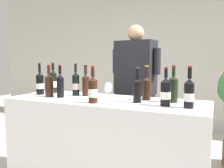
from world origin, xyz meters
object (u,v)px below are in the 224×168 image
wine_bottle_10 (86,84)px  wine_bottle_6 (166,92)px  wine_bottle_7 (173,88)px  wine_bottle_11 (53,81)px  person_server (135,99)px  wine_bottle_8 (189,93)px  wine_bottle_0 (146,87)px  wine_bottle_9 (76,84)px  wine_bottle_3 (40,84)px  wine_glass (108,88)px  wine_bottle_4 (93,90)px  wine_bottle_2 (60,85)px  wine_bottle_1 (137,89)px  wine_bottle_5 (49,85)px

wine_bottle_10 → wine_bottle_6: bearing=-12.4°
wine_bottle_7 → wine_bottle_11: (-1.34, 0.05, 0.00)m
person_server → wine_bottle_8: bearing=-47.6°
wine_bottle_0 → wine_bottle_7: wine_bottle_7 is taller
wine_bottle_6 → wine_bottle_9: bearing=169.8°
wine_bottle_6 → wine_bottle_3: bearing=176.8°
wine_bottle_3 → wine_glass: bearing=-3.0°
wine_bottle_4 → person_server: bearing=83.6°
wine_bottle_2 → wine_bottle_7: 1.08m
wine_bottle_9 → wine_bottle_10: (0.11, 0.01, 0.00)m
wine_bottle_10 → wine_glass: (0.33, -0.16, -0.01)m
wine_bottle_1 → wine_bottle_7: bearing=25.5°
wine_bottle_9 → wine_glass: wine_bottle_9 is taller
wine_bottle_1 → wine_bottle_4: size_ratio=0.97×
wine_bottle_2 → wine_bottle_4: 0.45m
wine_bottle_1 → wine_glass: wine_bottle_1 is taller
wine_bottle_2 → wine_bottle_7: (1.06, 0.18, -0.00)m
wine_bottle_6 → wine_bottle_7: (0.03, 0.18, 0.01)m
wine_bottle_7 → wine_bottle_9: wine_bottle_9 is taller
wine_glass → wine_bottle_8: bearing=-3.6°
wine_bottle_6 → wine_bottle_4: bearing=-168.1°
wine_bottle_4 → person_server: person_server is taller
wine_bottle_10 → wine_glass: 0.36m
wine_bottle_7 → person_server: person_server is taller
wine_bottle_5 → wine_bottle_10: wine_bottle_5 is taller
wine_bottle_8 → wine_bottle_1: bearing=172.8°
wine_bottle_9 → person_server: size_ratio=0.20×
wine_bottle_5 → wine_bottle_6: size_ratio=1.02×
wine_bottle_1 → wine_bottle_4: bearing=-153.9°
wine_bottle_5 → wine_bottle_7: bearing=8.9°
wine_bottle_3 → wine_bottle_8: bearing=-3.3°
wine_bottle_1 → wine_bottle_4: (-0.35, -0.17, -0.01)m
wine_bottle_0 → wine_bottle_5: 0.97m
wine_bottle_8 → wine_bottle_10: (-1.04, 0.20, 0.01)m
wine_bottle_4 → wine_bottle_9: 0.47m
wine_bottle_6 → wine_bottle_8: wine_bottle_8 is taller
wine_bottle_0 → wine_bottle_10: size_ratio=1.01×
wine_bottle_4 → wine_bottle_5: 0.58m
wine_bottle_11 → wine_bottle_7: bearing=-2.3°
wine_bottle_1 → wine_bottle_10: size_ratio=0.98×
wine_bottle_0 → wine_bottle_7: (0.25, -0.03, 0.00)m
wine_bottle_6 → wine_bottle_5: bearing=-179.6°
wine_bottle_2 → wine_bottle_4: bearing=-15.9°
wine_bottle_5 → person_server: (0.66, 0.75, -0.22)m
wine_bottle_0 → wine_glass: 0.36m
wine_bottle_3 → wine_bottle_9: (0.39, 0.10, 0.00)m
wine_bottle_8 → wine_bottle_6: bearing=176.3°
wine_bottle_4 → wine_bottle_11: wine_bottle_11 is taller
wine_bottle_7 → wine_glass: bearing=-165.3°
wine_bottle_1 → wine_bottle_10: (-0.60, 0.14, 0.00)m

